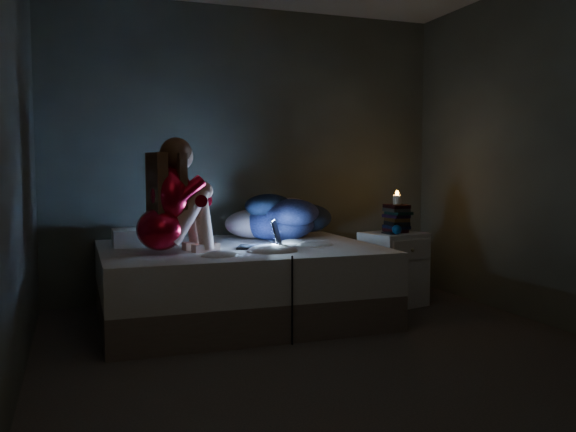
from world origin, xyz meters
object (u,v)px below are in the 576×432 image
candle (397,201)px  phone (387,233)px  nightstand (393,269)px  bed (239,282)px  woman (160,196)px  laptop (259,234)px

candle → phone: size_ratio=0.57×
nightstand → bed: bearing=167.1°
nightstand → candle: bearing=21.0°
bed → candle: bearing=2.4°
woman → nightstand: woman is taller
woman → laptop: bearing=-10.9°
laptop → nightstand: bearing=34.2°
woman → phone: 1.95m
laptop → phone: bearing=32.9°
woman → laptop: 0.79m
candle → laptop: bearing=-169.1°
candle → phone: candle is taller
nightstand → woman: bearing=173.9°
bed → candle: candle is taller
woman → phone: (1.91, 0.23, -0.35)m
woman → phone: size_ratio=5.85×
bed → nightstand: 1.37m
nightstand → phone: phone is taller
phone → candle: bearing=39.2°
phone → woman: bearing=-163.1°
candle → bed: bearing=-177.6°
woman → candle: bearing=-7.0°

